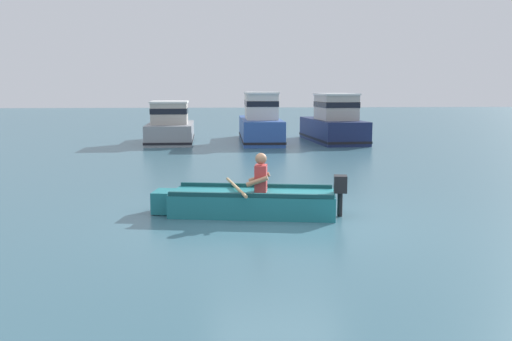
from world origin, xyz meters
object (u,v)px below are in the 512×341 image
(rowboat_with_person, at_px, (249,201))
(moored_boat_blue, at_px, (260,123))
(moored_boat_grey, at_px, (170,127))
(moored_boat_navy, at_px, (334,124))

(rowboat_with_person, relative_size, moored_boat_blue, 0.63)
(moored_boat_grey, bearing_deg, rowboat_with_person, -79.74)
(moored_boat_blue, height_order, moored_boat_navy, moored_boat_blue)
(rowboat_with_person, bearing_deg, moored_boat_navy, 71.51)
(moored_boat_blue, bearing_deg, moored_boat_grey, -178.65)
(moored_boat_grey, relative_size, moored_boat_navy, 0.86)
(rowboat_with_person, distance_m, moored_boat_blue, 14.49)
(rowboat_with_person, xyz_separation_m, moored_boat_navy, (4.74, 14.17, 0.56))
(moored_boat_blue, bearing_deg, moored_boat_navy, -4.06)
(moored_boat_grey, xyz_separation_m, moored_boat_blue, (4.02, 0.09, 0.14))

